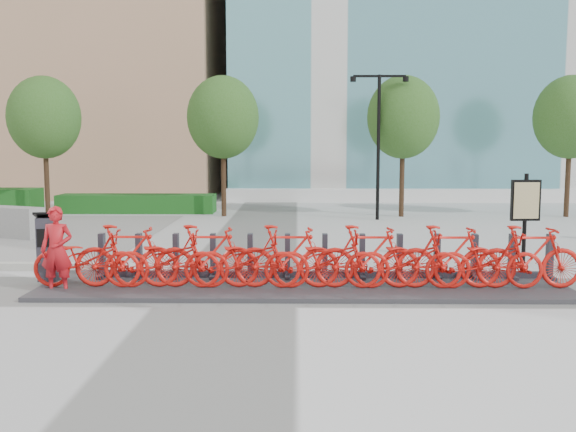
{
  "coord_description": "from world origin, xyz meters",
  "views": [
    {
      "loc": [
        1.18,
        -11.36,
        2.66
      ],
      "look_at": [
        1.0,
        1.5,
        1.2
      ],
      "focal_mm": 40.0,
      "sensor_mm": 36.0,
      "label": 1
    }
  ],
  "objects_px": {
    "worker_red": "(57,250)",
    "jersey_barrier": "(8,222)",
    "kiosk": "(47,247)",
    "map_sign": "(526,204)",
    "bike_0": "(87,259)"
  },
  "relations": [
    {
      "from": "kiosk",
      "to": "jersey_barrier",
      "type": "distance_m",
      "value": 7.12
    },
    {
      "from": "kiosk",
      "to": "jersey_barrier",
      "type": "relative_size",
      "value": 0.59
    },
    {
      "from": "worker_red",
      "to": "jersey_barrier",
      "type": "distance_m",
      "value": 7.96
    },
    {
      "from": "jersey_barrier",
      "to": "worker_red",
      "type": "bearing_deg",
      "value": -37.5
    },
    {
      "from": "worker_red",
      "to": "jersey_barrier",
      "type": "bearing_deg",
      "value": 121.1
    },
    {
      "from": "worker_red",
      "to": "jersey_barrier",
      "type": "relative_size",
      "value": 0.69
    },
    {
      "from": "worker_red",
      "to": "kiosk",
      "type": "bearing_deg",
      "value": 123.36
    },
    {
      "from": "kiosk",
      "to": "map_sign",
      "type": "relative_size",
      "value": 0.66
    },
    {
      "from": "kiosk",
      "to": "map_sign",
      "type": "bearing_deg",
      "value": 5.52
    },
    {
      "from": "bike_0",
      "to": "jersey_barrier",
      "type": "xyz_separation_m",
      "value": [
        -4.48,
        6.71,
        -0.16
      ]
    },
    {
      "from": "map_sign",
      "to": "worker_red",
      "type": "bearing_deg",
      "value": -166.47
    },
    {
      "from": "kiosk",
      "to": "worker_red",
      "type": "distance_m",
      "value": 0.84
    },
    {
      "from": "map_sign",
      "to": "kiosk",
      "type": "bearing_deg",
      "value": -171.1
    },
    {
      "from": "kiosk",
      "to": "bike_0",
      "type": "bearing_deg",
      "value": -38.09
    },
    {
      "from": "worker_red",
      "to": "map_sign",
      "type": "xyz_separation_m",
      "value": [
        9.31,
        3.01,
        0.55
      ]
    }
  ]
}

